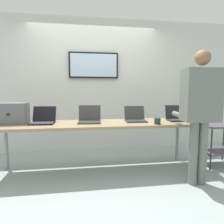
% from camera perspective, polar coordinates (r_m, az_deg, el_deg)
% --- Properties ---
extents(ground, '(8.00, 8.00, 0.04)m').
position_cam_1_polar(ground, '(3.13, -3.99, -17.02)').
color(ground, '#94A2A2').
extents(back_wall, '(8.00, 0.11, 2.66)m').
position_cam_1_polar(back_wall, '(4.01, -5.40, 7.96)').
color(back_wall, silver).
rests_on(back_wall, ground).
extents(workbench, '(3.01, 0.70, 0.74)m').
position_cam_1_polar(workbench, '(2.93, -4.09, -4.11)').
color(workbench, '#917A5B').
rests_on(workbench, ground).
extents(equipment_box, '(0.42, 0.31, 0.30)m').
position_cam_1_polar(equipment_box, '(3.17, -27.37, -0.35)').
color(equipment_box, slate).
rests_on(equipment_box, workbench).
extents(laptop_station_0, '(0.35, 0.35, 0.24)m').
position_cam_1_polar(laptop_station_0, '(3.02, -19.67, -2.14)').
color(laptop_station_0, black).
rests_on(laptop_station_0, workbench).
extents(laptop_station_1, '(0.36, 0.31, 0.25)m').
position_cam_1_polar(laptop_station_1, '(2.95, -6.65, -1.96)').
color(laptop_station_1, '#3C3B3B').
rests_on(laptop_station_1, workbench).
extents(laptop_station_2, '(0.34, 0.31, 0.23)m').
position_cam_1_polar(laptop_station_2, '(3.06, 6.92, -1.73)').
color(laptop_station_2, '#3A3A39').
rests_on(laptop_station_2, workbench).
extents(laptop_station_3, '(0.33, 0.31, 0.24)m').
position_cam_1_polar(laptop_station_3, '(3.29, 18.50, -1.42)').
color(laptop_station_3, '#25242D').
rests_on(laptop_station_3, workbench).
extents(person, '(0.47, 0.62, 1.72)m').
position_cam_1_polar(person, '(2.69, 24.53, 1.97)').
color(person, slate).
rests_on(person, ground).
extents(coffee_mug, '(0.09, 0.09, 0.09)m').
position_cam_1_polar(coffee_mug, '(2.86, 13.26, -2.64)').
color(coffee_mug, '#213024').
rests_on(coffee_mug, workbench).
extents(paper_sheet, '(0.23, 0.31, 0.00)m').
position_cam_1_polar(paper_sheet, '(3.22, 23.26, -2.77)').
color(paper_sheet, white).
rests_on(paper_sheet, workbench).
extents(storage_cart, '(0.56, 0.44, 0.68)m').
position_cam_1_polar(storage_cart, '(3.62, 28.82, -6.79)').
color(storage_cart, '#4E4751').
rests_on(storage_cart, ground).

